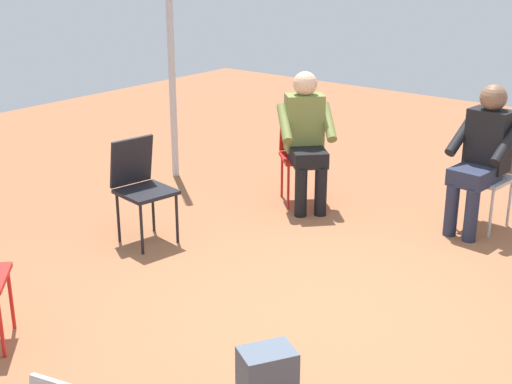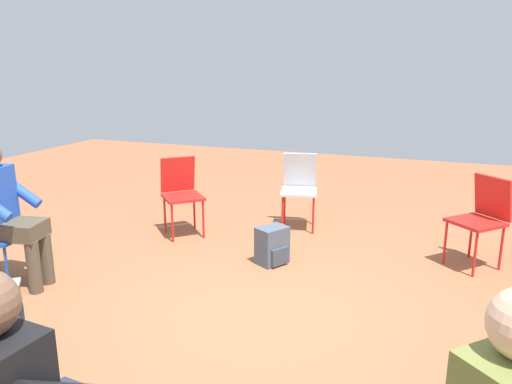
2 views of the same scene
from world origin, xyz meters
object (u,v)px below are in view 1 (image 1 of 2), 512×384
(chair_southwest, at_px, (302,150))
(person_in_black, at_px, (482,151))
(backpack_near_laptop_user, at_px, (267,384))
(chair_west, at_px, (489,170))
(person_in_olive, at_px, (306,133))
(chair_south, at_px, (141,183))

(chair_southwest, relative_size, person_in_black, 0.69)
(person_in_black, distance_m, backpack_near_laptop_user, 3.14)
(person_in_black, bearing_deg, chair_west, -90.00)
(chair_west, relative_size, backpack_near_laptop_user, 2.36)
(chair_southwest, relative_size, person_in_olive, 0.69)
(chair_southwest, xyz_separation_m, person_in_black, (-0.31, 1.60, 0.20))
(chair_south, xyz_separation_m, backpack_near_laptop_user, (1.17, 2.20, -0.34))
(chair_south, distance_m, chair_southwest, 1.67)
(person_in_black, height_order, backpack_near_laptop_user, person_in_black)
(chair_southwest, relative_size, backpack_near_laptop_user, 2.36)
(chair_south, distance_m, person_in_black, 2.82)
(chair_west, relative_size, person_in_olive, 0.69)
(chair_southwest, bearing_deg, chair_west, 150.11)
(person_in_olive, height_order, person_in_black, same)
(person_in_olive, bearing_deg, chair_southwest, -90.00)
(person_in_olive, distance_m, person_in_black, 1.54)
(chair_south, relative_size, person_in_black, 0.69)
(person_in_olive, relative_size, person_in_black, 1.00)
(chair_southwest, height_order, chair_west, same)
(chair_southwest, distance_m, person_in_black, 1.64)
(chair_south, relative_size, person_in_olive, 0.69)
(chair_west, height_order, person_in_olive, person_in_olive)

